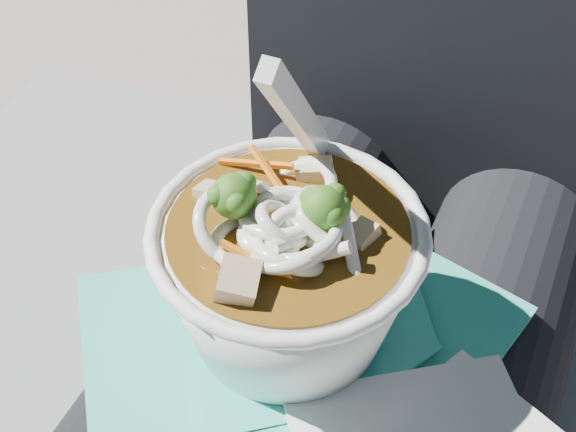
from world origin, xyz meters
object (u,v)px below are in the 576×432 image
at_px(lap, 325,401).
at_px(udon_bowl, 287,268).
at_px(person_body, 371,287).
at_px(plastic_bag, 281,353).

relative_size(lap, udon_bowl, 2.35).
bearing_deg(udon_bowl, person_body, 75.44).
distance_m(lap, udon_bowl, 0.15).
relative_size(lap, plastic_bag, 1.29).
bearing_deg(lap, person_body, 90.00).
bearing_deg(plastic_bag, udon_bowl, 98.31).
height_order(lap, udon_bowl, udon_bowl).
bearing_deg(udon_bowl, lap, 18.80).
xyz_separation_m(lap, udon_bowl, (-0.03, -0.01, 0.14)).
relative_size(person_body, udon_bowl, 4.81).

